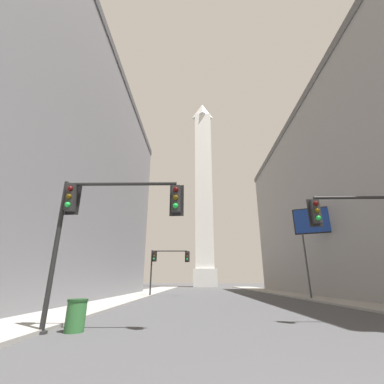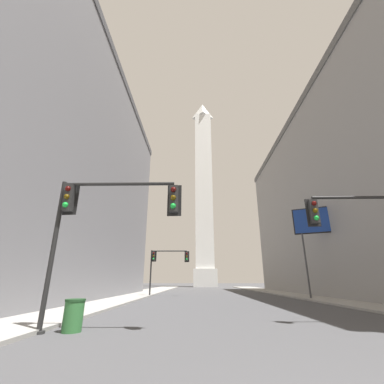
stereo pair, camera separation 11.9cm
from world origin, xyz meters
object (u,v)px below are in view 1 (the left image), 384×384
at_px(traffic_light_near_left, 103,213).
at_px(traffic_light_near_right, 380,223).
at_px(billboard_sign, 316,225).
at_px(obelisk, 203,188).
at_px(traffic_light_mid_left, 165,261).
at_px(trash_bin, 76,315).

xyz_separation_m(traffic_light_near_left, traffic_light_near_right, (12.02, 1.64, -0.10)).
relative_size(traffic_light_near_right, billboard_sign, 0.61).
bearing_deg(obelisk, traffic_light_mid_left, -97.37).
xyz_separation_m(obelisk, trash_bin, (-6.86, -71.79, -31.02)).
bearing_deg(billboard_sign, traffic_light_near_right, -105.50).
relative_size(traffic_light_near_left, traffic_light_mid_left, 1.06).
height_order(obelisk, billboard_sign, obelisk).
distance_m(obelisk, billboard_sign, 61.33).
distance_m(traffic_light_near_left, billboard_sign, 23.44).
relative_size(traffic_light_mid_left, traffic_light_near_right, 0.97).
bearing_deg(traffic_light_near_right, traffic_light_mid_left, 120.21).
bearing_deg(traffic_light_near_right, trash_bin, -174.05).
bearing_deg(traffic_light_near_left, traffic_light_mid_left, 90.51).
relative_size(traffic_light_near_left, billboard_sign, 0.62).
relative_size(trash_bin, billboard_sign, 0.12).
bearing_deg(traffic_light_mid_left, billboard_sign, -19.92).
xyz_separation_m(obelisk, billboard_sign, (9.99, -55.43, -24.29)).
xyz_separation_m(traffic_light_near_right, trash_bin, (-12.68, -1.32, -3.64)).
distance_m(obelisk, traffic_light_mid_left, 56.98).
relative_size(obelisk, traffic_light_near_right, 11.91).
bearing_deg(trash_bin, traffic_light_near_left, -25.59).
bearing_deg(traffic_light_mid_left, traffic_light_near_right, -59.79).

